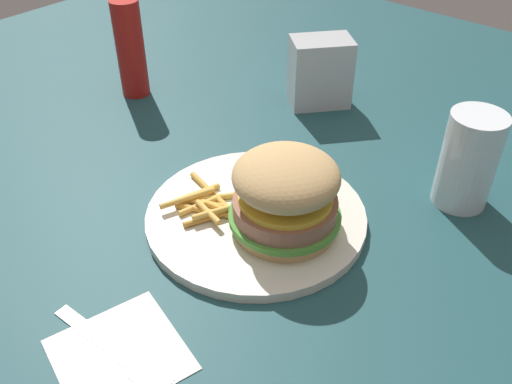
{
  "coord_description": "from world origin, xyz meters",
  "views": [
    {
      "loc": [
        0.35,
        -0.35,
        0.43
      ],
      "look_at": [
        0.03,
        0.03,
        0.04
      ],
      "focal_mm": 39.15,
      "sensor_mm": 36.0,
      "label": 1
    }
  ],
  "objects_px": {
    "fries_pile": "(207,203)",
    "drink_glass": "(467,165)",
    "sandwich": "(286,194)",
    "napkin": "(120,354)",
    "napkin_dispenser": "(320,72)",
    "fork": "(120,353)",
    "ketchup_bottle": "(130,49)",
    "plate": "(256,216)"
  },
  "relations": [
    {
      "from": "fork",
      "to": "ketchup_bottle",
      "type": "bearing_deg",
      "value": 138.77
    },
    {
      "from": "napkin_dispenser",
      "to": "fries_pile",
      "type": "bearing_deg",
      "value": 51.51
    },
    {
      "from": "plate",
      "to": "sandwich",
      "type": "height_order",
      "value": "sandwich"
    },
    {
      "from": "fries_pile",
      "to": "sandwich",
      "type": "bearing_deg",
      "value": 18.06
    },
    {
      "from": "napkin",
      "to": "napkin_dispenser",
      "type": "height_order",
      "value": "napkin_dispenser"
    },
    {
      "from": "plate",
      "to": "sandwich",
      "type": "relative_size",
      "value": 2.05
    },
    {
      "from": "napkin",
      "to": "napkin_dispenser",
      "type": "bearing_deg",
      "value": 105.7
    },
    {
      "from": "plate",
      "to": "fries_pile",
      "type": "xyz_separation_m",
      "value": [
        -0.05,
        -0.03,
        0.01
      ]
    },
    {
      "from": "sandwich",
      "to": "drink_glass",
      "type": "height_order",
      "value": "drink_glass"
    },
    {
      "from": "napkin",
      "to": "fork",
      "type": "relative_size",
      "value": 0.63
    },
    {
      "from": "sandwich",
      "to": "napkin",
      "type": "xyz_separation_m",
      "value": [
        -0.01,
        -0.22,
        -0.06
      ]
    },
    {
      "from": "fries_pile",
      "to": "ketchup_bottle",
      "type": "bearing_deg",
      "value": 154.75
    },
    {
      "from": "fries_pile",
      "to": "drink_glass",
      "type": "height_order",
      "value": "drink_glass"
    },
    {
      "from": "plate",
      "to": "fries_pile",
      "type": "distance_m",
      "value": 0.06
    },
    {
      "from": "fork",
      "to": "napkin_dispenser",
      "type": "xyz_separation_m",
      "value": [
        -0.14,
        0.51,
        0.05
      ]
    },
    {
      "from": "fries_pile",
      "to": "napkin_dispenser",
      "type": "distance_m",
      "value": 0.32
    },
    {
      "from": "fork",
      "to": "drink_glass",
      "type": "xyz_separation_m",
      "value": [
        0.13,
        0.41,
        0.05
      ]
    },
    {
      "from": "plate",
      "to": "drink_glass",
      "type": "distance_m",
      "value": 0.26
    },
    {
      "from": "sandwich",
      "to": "fork",
      "type": "relative_size",
      "value": 0.72
    },
    {
      "from": "fries_pile",
      "to": "fork",
      "type": "xyz_separation_m",
      "value": [
        0.08,
        -0.19,
        -0.01
      ]
    },
    {
      "from": "drink_glass",
      "to": "fries_pile",
      "type": "bearing_deg",
      "value": -134.19
    },
    {
      "from": "plate",
      "to": "fries_pile",
      "type": "bearing_deg",
      "value": -150.29
    },
    {
      "from": "fries_pile",
      "to": "napkin",
      "type": "height_order",
      "value": "fries_pile"
    },
    {
      "from": "drink_glass",
      "to": "sandwich",
      "type": "bearing_deg",
      "value": -122.71
    },
    {
      "from": "drink_glass",
      "to": "ketchup_bottle",
      "type": "xyz_separation_m",
      "value": [
        -0.52,
        -0.08,
        0.02
      ]
    },
    {
      "from": "fries_pile",
      "to": "fork",
      "type": "bearing_deg",
      "value": -67.38
    },
    {
      "from": "napkin",
      "to": "fork",
      "type": "xyz_separation_m",
      "value": [
        0.0,
        0.0,
        0.0
      ]
    },
    {
      "from": "sandwich",
      "to": "napkin",
      "type": "distance_m",
      "value": 0.23
    },
    {
      "from": "fork",
      "to": "napkin_dispenser",
      "type": "height_order",
      "value": "napkin_dispenser"
    },
    {
      "from": "napkin_dispenser",
      "to": "drink_glass",
      "type": "bearing_deg",
      "value": 111.96
    },
    {
      "from": "sandwich",
      "to": "napkin_dispenser",
      "type": "bearing_deg",
      "value": 118.79
    },
    {
      "from": "plate",
      "to": "napkin",
      "type": "height_order",
      "value": "plate"
    },
    {
      "from": "ketchup_bottle",
      "to": "napkin",
      "type": "bearing_deg",
      "value": -41.36
    },
    {
      "from": "fries_pile",
      "to": "fork",
      "type": "relative_size",
      "value": 0.59
    },
    {
      "from": "napkin",
      "to": "napkin_dispenser",
      "type": "relative_size",
      "value": 1.05
    },
    {
      "from": "fries_pile",
      "to": "ketchup_bottle",
      "type": "distance_m",
      "value": 0.34
    },
    {
      "from": "plate",
      "to": "napkin",
      "type": "bearing_deg",
      "value": -82.63
    },
    {
      "from": "sandwich",
      "to": "plate",
      "type": "bearing_deg",
      "value": -178.58
    },
    {
      "from": "fries_pile",
      "to": "drink_glass",
      "type": "xyz_separation_m",
      "value": [
        0.21,
        0.22,
        0.04
      ]
    },
    {
      "from": "napkin",
      "to": "napkin_dispenser",
      "type": "distance_m",
      "value": 0.53
    },
    {
      "from": "fries_pile",
      "to": "ketchup_bottle",
      "type": "height_order",
      "value": "ketchup_bottle"
    },
    {
      "from": "ketchup_bottle",
      "to": "plate",
      "type": "bearing_deg",
      "value": -17.92
    }
  ]
}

